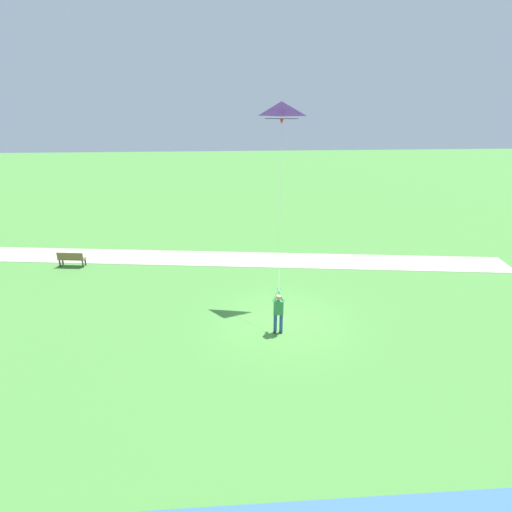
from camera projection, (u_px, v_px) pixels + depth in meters
name	position (u px, v px, depth m)	size (l,w,h in m)	color
ground_plane	(281.00, 321.00, 17.94)	(120.00, 120.00, 0.00)	#4C8E3D
walkway_path	(232.00, 259.00, 24.78)	(2.40, 32.00, 0.02)	#B7AD99
person_kite_flyer	(278.00, 310.00, 16.74)	(0.62, 0.52, 1.83)	#232328
flying_kite	(281.00, 114.00, 17.17)	(3.35, 1.58, 7.08)	purple
park_bench_near_walkway	(71.00, 258.00, 23.53)	(0.63, 1.54, 0.88)	olive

